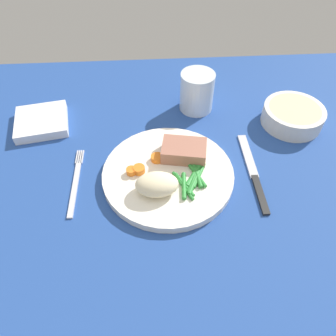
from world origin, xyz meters
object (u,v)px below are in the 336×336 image
(salad_bowl, at_px, (293,115))
(meat_portion, at_px, (184,151))
(fork, at_px, (76,182))
(dinner_plate, at_px, (168,174))
(knife, at_px, (253,173))
(water_glass, at_px, (197,94))
(napkin, at_px, (42,122))

(salad_bowl, bearing_deg, meat_portion, -157.93)
(fork, height_order, salad_bowl, salad_bowl)
(salad_bowl, bearing_deg, dinner_plate, -153.66)
(knife, relative_size, salad_bowl, 1.54)
(water_glass, bearing_deg, knife, -67.87)
(knife, bearing_deg, salad_bowl, 46.73)
(dinner_plate, relative_size, napkin, 2.26)
(fork, xyz_separation_m, salad_bowl, (0.47, 0.15, 0.02))
(meat_portion, relative_size, water_glass, 0.95)
(dinner_plate, bearing_deg, meat_portion, 49.40)
(water_glass, bearing_deg, meat_portion, -104.87)
(dinner_plate, distance_m, meat_portion, 0.06)
(meat_portion, xyz_separation_m, water_glass, (0.05, 0.17, 0.01))
(knife, bearing_deg, water_glass, 108.53)
(water_glass, distance_m, napkin, 0.36)
(dinner_plate, height_order, water_glass, water_glass)
(fork, bearing_deg, dinner_plate, 3.92)
(fork, bearing_deg, meat_portion, 14.39)
(napkin, bearing_deg, knife, -21.58)
(dinner_plate, xyz_separation_m, meat_portion, (0.03, 0.04, 0.02))
(water_glass, relative_size, napkin, 0.82)
(dinner_plate, bearing_deg, fork, -179.17)
(knife, xyz_separation_m, napkin, (-0.44, 0.17, 0.01))
(napkin, bearing_deg, meat_portion, -23.22)
(meat_portion, bearing_deg, salad_bowl, 22.07)
(knife, relative_size, napkin, 1.84)
(salad_bowl, distance_m, napkin, 0.56)
(fork, bearing_deg, water_glass, 43.00)
(knife, relative_size, water_glass, 2.26)
(dinner_plate, relative_size, salad_bowl, 1.89)
(water_glass, xyz_separation_m, salad_bowl, (0.21, -0.07, -0.02))
(napkin, bearing_deg, fork, -61.15)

